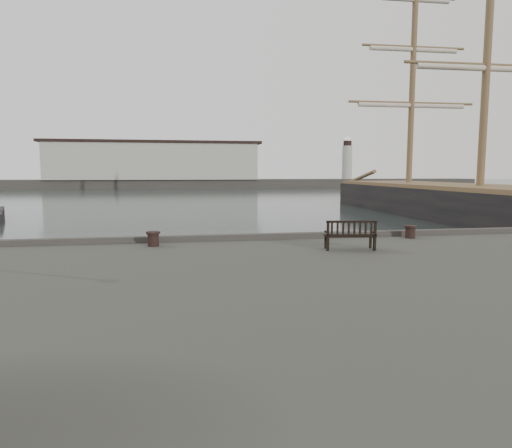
{
  "coord_description": "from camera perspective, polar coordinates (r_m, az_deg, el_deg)",
  "views": [
    {
      "loc": [
        -3.47,
        -14.42,
        3.72
      ],
      "look_at": [
        -1.0,
        -0.5,
        2.1
      ],
      "focal_mm": 32.0,
      "sensor_mm": 36.0,
      "label": 1
    }
  ],
  "objects": [
    {
      "name": "breakwater",
      "position": [
        106.42,
        -10.73,
        6.73
      ],
      "size": [
        140.0,
        9.5,
        12.2
      ],
      "color": "#383530",
      "rests_on": "ground"
    },
    {
      "name": "tall_ship_main",
      "position": [
        38.38,
        26.06,
        1.45
      ],
      "size": [
        8.99,
        40.16,
        29.98
      ],
      "rotation": [
        0.0,
        0.0,
        -0.02
      ],
      "color": "black",
      "rests_on": "ground"
    },
    {
      "name": "ground",
      "position": [
        15.29,
        3.38,
        -7.56
      ],
      "size": [
        400.0,
        400.0,
        0.0
      ],
      "primitive_type": "plane",
      "color": "black",
      "rests_on": "ground"
    },
    {
      "name": "bench",
      "position": [
        12.97,
        11.64,
        -2.03
      ],
      "size": [
        1.46,
        0.69,
        0.8
      ],
      "rotation": [
        0.0,
        0.0,
        -0.15
      ],
      "color": "black",
      "rests_on": "quay"
    },
    {
      "name": "bollard_left",
      "position": [
        13.63,
        -12.72,
        -1.83
      ],
      "size": [
        0.47,
        0.47,
        0.43
      ],
      "primitive_type": "cylinder",
      "rotation": [
        0.0,
        0.0,
        0.17
      ],
      "color": "black",
      "rests_on": "quay"
    },
    {
      "name": "bollard_right",
      "position": [
        15.76,
        18.71,
        -0.92
      ],
      "size": [
        0.41,
        0.41,
        0.42
      ],
      "primitive_type": "cylinder",
      "rotation": [
        0.0,
        0.0,
        0.04
      ],
      "color": "black",
      "rests_on": "quay"
    }
  ]
}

